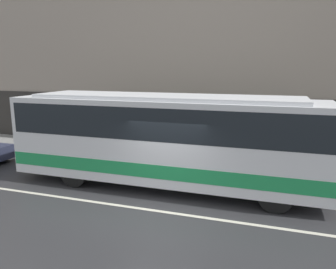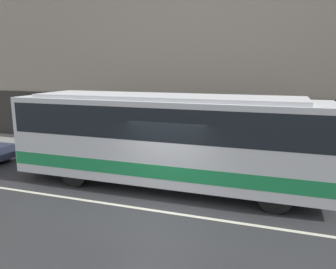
{
  "view_description": "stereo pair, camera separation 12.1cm",
  "coord_description": "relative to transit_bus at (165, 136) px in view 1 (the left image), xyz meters",
  "views": [
    {
      "loc": [
        3.1,
        -8.41,
        4.12
      ],
      "look_at": [
        -0.38,
        2.12,
        1.86
      ],
      "focal_mm": 35.0,
      "sensor_mm": 36.0,
      "label": 1
    },
    {
      "loc": [
        3.22,
        -8.37,
        4.12
      ],
      "look_at": [
        -0.38,
        2.12,
        1.86
      ],
      "focal_mm": 35.0,
      "sensor_mm": 36.0,
      "label": 2
    }
  ],
  "objects": [
    {
      "name": "ground_plane",
      "position": [
        0.51,
        -2.12,
        -1.81
      ],
      "size": [
        60.0,
        60.0,
        0.0
      ],
      "primitive_type": "plane",
      "color": "#2D2D30"
    },
    {
      "name": "sidewalk",
      "position": [
        0.51,
        3.38,
        -1.73
      ],
      "size": [
        60.0,
        3.0,
        0.18
      ],
      "color": "gray",
      "rests_on": "ground_plane"
    },
    {
      "name": "building_facade",
      "position": [
        0.51,
        5.03,
        4.54
      ],
      "size": [
        60.0,
        0.35,
        13.13
      ],
      "color": "gray",
      "rests_on": "ground_plane"
    },
    {
      "name": "lane_stripe",
      "position": [
        0.51,
        -2.12,
        -1.81
      ],
      "size": [
        54.0,
        0.14,
        0.01
      ],
      "color": "beige",
      "rests_on": "ground_plane"
    },
    {
      "name": "transit_bus",
      "position": [
        0.0,
        0.0,
        0.0
      ],
      "size": [
        10.76,
        2.55,
        3.22
      ],
      "color": "silver",
      "rests_on": "ground_plane"
    }
  ]
}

